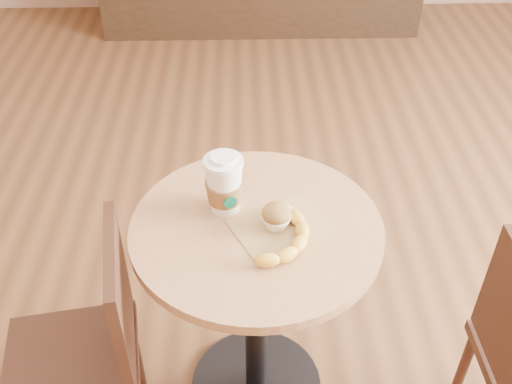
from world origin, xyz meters
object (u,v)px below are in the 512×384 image
(cafe_table, at_px, (256,283))
(coffee_cup, at_px, (224,186))
(muffin, at_px, (276,216))
(banana, at_px, (285,233))
(chair_left, at_px, (91,350))

(cafe_table, distance_m, coffee_cup, 0.32)
(coffee_cup, height_order, muffin, coffee_cup)
(muffin, bearing_deg, banana, -67.90)
(chair_left, xyz_separation_m, muffin, (0.51, 0.16, 0.33))
(cafe_table, relative_size, muffin, 9.39)
(cafe_table, xyz_separation_m, coffee_cup, (-0.08, 0.07, 0.30))
(cafe_table, relative_size, banana, 2.89)
(muffin, height_order, banana, muffin)
(chair_left, bearing_deg, cafe_table, 100.95)
(cafe_table, height_order, muffin, muffin)
(chair_left, bearing_deg, coffee_cup, 113.25)
(muffin, bearing_deg, chair_left, -162.44)
(cafe_table, distance_m, banana, 0.26)
(muffin, bearing_deg, cafe_table, 169.12)
(chair_left, relative_size, muffin, 10.35)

